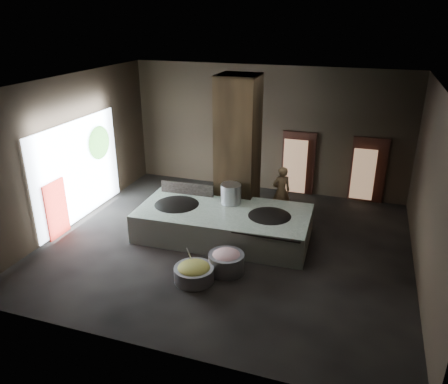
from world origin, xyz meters
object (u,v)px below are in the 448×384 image
(hearth_platform, at_px, (223,223))
(cook, at_px, (281,191))
(stock_pot, at_px, (231,195))
(wok_left, at_px, (177,208))
(veg_basin, at_px, (194,274))
(meat_basin, at_px, (226,263))
(wok_right, at_px, (269,219))

(hearth_platform, distance_m, cook, 2.41)
(hearth_platform, relative_size, stock_pot, 7.67)
(wok_left, xyz_separation_m, cook, (2.73, 2.05, 0.08))
(veg_basin, xyz_separation_m, meat_basin, (0.63, 0.63, 0.07))
(stock_pot, bearing_deg, wok_left, -158.20)
(stock_pot, bearing_deg, hearth_platform, -95.19)
(hearth_platform, xyz_separation_m, cook, (1.28, 2.00, 0.40))
(stock_pot, distance_m, cook, 1.93)
(wok_left, height_order, meat_basin, wok_left)
(wok_left, height_order, wok_right, wok_left)
(hearth_platform, height_order, wok_right, wok_right)
(cook, height_order, veg_basin, cook)
(wok_right, distance_m, meat_basin, 2.00)
(wok_left, relative_size, meat_basin, 1.71)
(wok_left, bearing_deg, cook, 36.86)
(wok_left, bearing_deg, stock_pot, 21.80)
(meat_basin, bearing_deg, cook, 80.70)
(hearth_platform, relative_size, wok_right, 3.41)
(hearth_platform, xyz_separation_m, wok_right, (1.35, 0.05, 0.32))
(wok_left, relative_size, veg_basin, 1.58)
(hearth_platform, relative_size, veg_basin, 5.00)
(wok_right, xyz_separation_m, veg_basin, (-1.31, -2.44, -0.57))
(hearth_platform, xyz_separation_m, stock_pot, (0.05, 0.55, 0.70))
(stock_pot, height_order, cook, cook)
(hearth_platform, bearing_deg, cook, 55.22)
(wok_right, bearing_deg, wok_left, -177.95)
(hearth_platform, xyz_separation_m, wok_left, (-1.45, -0.05, 0.32))
(cook, xyz_separation_m, meat_basin, (-0.62, -3.76, -0.58))
(veg_basin, relative_size, meat_basin, 1.08)
(cook, bearing_deg, hearth_platform, 26.47)
(hearth_platform, height_order, meat_basin, hearth_platform)
(wok_right, distance_m, cook, 1.95)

